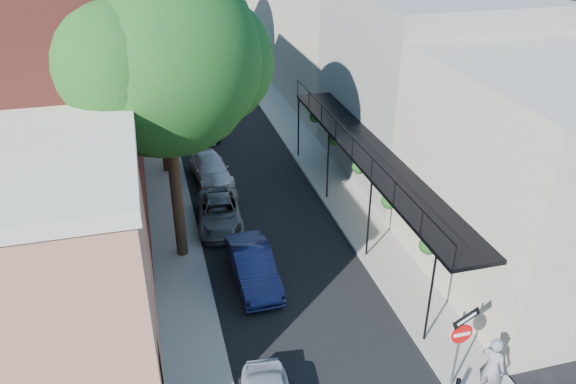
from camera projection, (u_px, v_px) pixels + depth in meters
road_surface at (209, 95)px, 40.55m from camera, size 6.00×64.00×0.01m
sidewalk_left at (153, 99)px, 39.62m from camera, size 2.00×64.00×0.12m
sidewalk_right at (263, 90)px, 41.44m from camera, size 2.00×64.00×0.12m
buildings_left at (58, 38)px, 35.07m from camera, size 10.10×59.10×12.00m
buildings_right at (331, 28)px, 40.08m from camera, size 9.80×55.00×10.00m
sign_post at (461, 337)px, 15.56m from camera, size 0.89×0.17×2.99m
oak_near at (175, 59)px, 19.25m from camera, size 7.48×6.80×11.42m
oak_mid at (161, 34)px, 26.42m from camera, size 6.60×6.00×10.20m
parked_car_b at (253, 266)px, 20.82m from camera, size 1.52×4.12×1.35m
parked_car_c at (220, 213)px, 24.50m from camera, size 2.29×4.31×1.15m
parked_car_d at (211, 169)px, 28.33m from camera, size 2.00×4.22×1.19m
parked_car_e at (202, 124)px, 33.65m from camera, size 1.98×4.10×1.35m
parked_car_f at (191, 103)px, 37.16m from camera, size 1.33×3.74×1.23m
pedestrian at (492, 367)px, 15.78m from camera, size 0.75×0.88×2.03m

